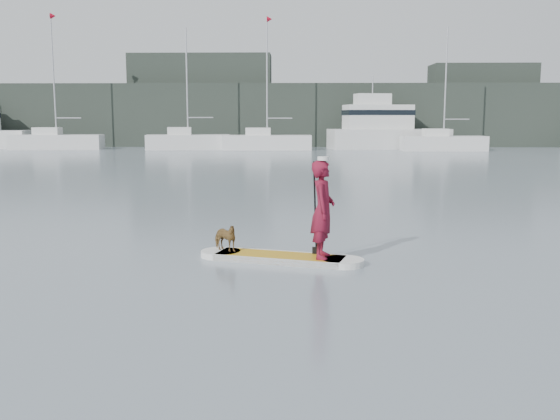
{
  "coord_description": "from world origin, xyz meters",
  "views": [
    {
      "loc": [
        -0.78,
        -9.5,
        2.76
      ],
      "look_at": [
        -1.02,
        2.36,
        1.0
      ],
      "focal_mm": 40.0,
      "sensor_mm": 36.0,
      "label": 1
    }
  ],
  "objects_px": {
    "paddler": "(323,210)",
    "sailboat_b": "(56,140)",
    "sailboat_e": "(443,142)",
    "motor_yacht_a": "(384,128)",
    "paddleboard": "(280,258)",
    "dog": "(224,237)",
    "sailboat_c": "(187,141)",
    "sailboat_d": "(266,141)"
  },
  "relations": [
    {
      "from": "paddleboard",
      "to": "dog",
      "type": "height_order",
      "value": "dog"
    },
    {
      "from": "sailboat_c",
      "to": "sailboat_d",
      "type": "distance_m",
      "value": 6.96
    },
    {
      "from": "paddleboard",
      "to": "dog",
      "type": "bearing_deg",
      "value": -180.0
    },
    {
      "from": "paddler",
      "to": "motor_yacht_a",
      "type": "height_order",
      "value": "motor_yacht_a"
    },
    {
      "from": "sailboat_b",
      "to": "motor_yacht_a",
      "type": "distance_m",
      "value": 29.21
    },
    {
      "from": "sailboat_e",
      "to": "motor_yacht_a",
      "type": "height_order",
      "value": "sailboat_e"
    },
    {
      "from": "paddleboard",
      "to": "sailboat_c",
      "type": "relative_size",
      "value": 0.31
    },
    {
      "from": "paddleboard",
      "to": "sailboat_d",
      "type": "relative_size",
      "value": 0.28
    },
    {
      "from": "sailboat_b",
      "to": "motor_yacht_a",
      "type": "relative_size",
      "value": 1.05
    },
    {
      "from": "motor_yacht_a",
      "to": "sailboat_d",
      "type": "bearing_deg",
      "value": -177.44
    },
    {
      "from": "paddleboard",
      "to": "motor_yacht_a",
      "type": "bearing_deg",
      "value": 95.81
    },
    {
      "from": "sailboat_b",
      "to": "sailboat_e",
      "type": "xyz_separation_m",
      "value": [
        33.71,
        -1.62,
        -0.08
      ]
    },
    {
      "from": "sailboat_b",
      "to": "sailboat_c",
      "type": "height_order",
      "value": "sailboat_b"
    },
    {
      "from": "sailboat_e",
      "to": "motor_yacht_a",
      "type": "xyz_separation_m",
      "value": [
        -4.56,
        3.12,
        1.08
      ]
    },
    {
      "from": "sailboat_e",
      "to": "sailboat_d",
      "type": "bearing_deg",
      "value": 175.44
    },
    {
      "from": "paddleboard",
      "to": "motor_yacht_a",
      "type": "distance_m",
      "value": 45.51
    },
    {
      "from": "sailboat_c",
      "to": "sailboat_d",
      "type": "relative_size",
      "value": 0.92
    },
    {
      "from": "paddler",
      "to": "sailboat_d",
      "type": "distance_m",
      "value": 42.78
    },
    {
      "from": "sailboat_b",
      "to": "sailboat_e",
      "type": "bearing_deg",
      "value": -7.11
    },
    {
      "from": "paddler",
      "to": "motor_yacht_a",
      "type": "distance_m",
      "value": 45.58
    },
    {
      "from": "paddler",
      "to": "sailboat_d",
      "type": "bearing_deg",
      "value": 12.3
    },
    {
      "from": "paddleboard",
      "to": "sailboat_d",
      "type": "xyz_separation_m",
      "value": [
        -2.05,
        42.44,
        0.74
      ]
    },
    {
      "from": "paddleboard",
      "to": "sailboat_e",
      "type": "distance_m",
      "value": 43.55
    },
    {
      "from": "paddler",
      "to": "sailboat_d",
      "type": "height_order",
      "value": "sailboat_d"
    },
    {
      "from": "dog",
      "to": "sailboat_e",
      "type": "distance_m",
      "value": 43.58
    },
    {
      "from": "dog",
      "to": "motor_yacht_a",
      "type": "relative_size",
      "value": 0.06
    },
    {
      "from": "paddler",
      "to": "motor_yacht_a",
      "type": "bearing_deg",
      "value": -1.15
    },
    {
      "from": "dog",
      "to": "sailboat_c",
      "type": "distance_m",
      "value": 43.23
    },
    {
      "from": "paddleboard",
      "to": "sailboat_d",
      "type": "height_order",
      "value": "sailboat_d"
    },
    {
      "from": "dog",
      "to": "sailboat_d",
      "type": "relative_size",
      "value": 0.06
    },
    {
      "from": "dog",
      "to": "sailboat_b",
      "type": "bearing_deg",
      "value": 63.86
    },
    {
      "from": "sailboat_d",
      "to": "dog",
      "type": "bearing_deg",
      "value": -89.68
    },
    {
      "from": "dog",
      "to": "sailboat_d",
      "type": "xyz_separation_m",
      "value": [
        -0.94,
        42.11,
        0.41
      ]
    },
    {
      "from": "paddler",
      "to": "sailboat_b",
      "type": "xyz_separation_m",
      "value": [
        -21.55,
        43.43,
        -0.24
      ]
    },
    {
      "from": "motor_yacht_a",
      "to": "paddleboard",
      "type": "bearing_deg",
      "value": -110.21
    },
    {
      "from": "sailboat_d",
      "to": "motor_yacht_a",
      "type": "height_order",
      "value": "sailboat_d"
    },
    {
      "from": "sailboat_c",
      "to": "paddleboard",
      "type": "bearing_deg",
      "value": -86.14
    },
    {
      "from": "dog",
      "to": "sailboat_e",
      "type": "relative_size",
      "value": 0.06
    },
    {
      "from": "paddler",
      "to": "motor_yacht_a",
      "type": "relative_size",
      "value": 0.17
    },
    {
      "from": "paddleboard",
      "to": "dog",
      "type": "xyz_separation_m",
      "value": [
        -1.12,
        0.33,
        0.34
      ]
    },
    {
      "from": "sailboat_e",
      "to": "dog",
      "type": "bearing_deg",
      "value": -110.1
    },
    {
      "from": "sailboat_d",
      "to": "paddleboard",
      "type": "bearing_deg",
      "value": -88.19
    }
  ]
}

